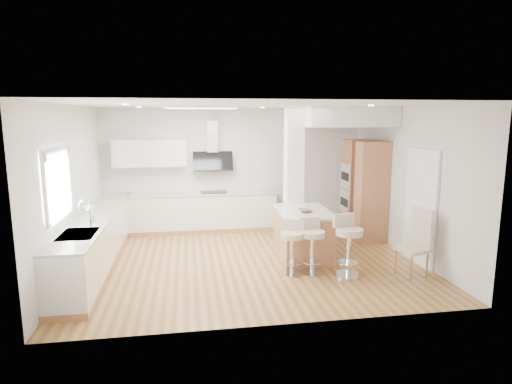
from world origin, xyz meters
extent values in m
plane|color=#A9783E|center=(0.00, 0.00, 0.00)|extent=(6.00, 6.00, 0.00)
cube|color=white|center=(0.00, 0.00, 0.00)|extent=(6.00, 5.00, 0.02)
cube|color=silver|center=(0.00, 2.50, 1.40)|extent=(6.00, 0.04, 2.80)
cube|color=silver|center=(-3.00, 0.00, 1.40)|extent=(0.04, 5.00, 2.80)
cube|color=silver|center=(3.00, 0.00, 1.40)|extent=(0.04, 5.00, 2.80)
cube|color=white|center=(-0.80, 0.60, 2.77)|extent=(1.40, 0.95, 0.05)
cube|color=silver|center=(-0.80, 0.60, 2.76)|extent=(1.25, 0.80, 0.03)
cylinder|color=white|center=(-2.00, 1.50, 2.78)|extent=(0.10, 0.10, 0.02)
cylinder|color=white|center=(-2.00, -0.50, 2.78)|extent=(0.10, 0.10, 0.02)
cylinder|color=white|center=(0.50, 1.50, 2.78)|extent=(0.10, 0.10, 0.02)
cylinder|color=white|center=(2.00, 1.00, 2.78)|extent=(0.10, 0.10, 0.02)
cylinder|color=white|center=(2.00, -0.50, 2.78)|extent=(0.10, 0.10, 0.02)
cube|color=white|center=(-2.96, -0.90, 1.65)|extent=(0.03, 1.15, 0.95)
cube|color=white|center=(-2.95, -0.90, 2.15)|extent=(0.04, 1.28, 0.06)
cube|color=white|center=(-2.95, -0.90, 1.15)|extent=(0.04, 1.28, 0.06)
cube|color=white|center=(-2.95, -1.51, 1.65)|extent=(0.04, 0.06, 0.95)
cube|color=white|center=(-2.95, -0.29, 1.65)|extent=(0.04, 0.06, 0.95)
cube|color=#94979B|center=(-2.94, -0.90, 2.08)|extent=(0.03, 1.18, 0.14)
cube|color=#4A443A|center=(2.99, -0.60, 1.00)|extent=(0.02, 0.90, 2.00)
cube|color=white|center=(2.97, -0.60, 1.00)|extent=(0.05, 1.00, 2.10)
cube|color=#BE7E51|center=(-2.70, 0.25, 0.05)|extent=(0.60, 4.50, 0.10)
cube|color=silver|center=(-2.70, 0.25, 0.48)|extent=(0.60, 4.50, 0.76)
cube|color=beige|center=(-2.70, 0.25, 0.88)|extent=(0.63, 4.50, 0.04)
cube|color=silver|center=(-2.70, -1.00, 0.89)|extent=(0.50, 0.75, 0.02)
cube|color=silver|center=(-2.70, -1.18, 0.84)|extent=(0.40, 0.34, 0.10)
cube|color=silver|center=(-2.70, -0.82, 0.84)|extent=(0.40, 0.34, 0.10)
cylinder|color=silver|center=(-2.58, -0.70, 1.08)|extent=(0.02, 0.02, 0.36)
torus|color=silver|center=(-2.65, -0.70, 1.26)|extent=(0.18, 0.02, 0.18)
imported|color=#50934B|center=(-2.65, -0.35, 1.06)|extent=(0.17, 0.12, 0.33)
cube|color=#BE7E51|center=(-0.75, 2.20, 0.05)|extent=(3.30, 0.60, 0.10)
cube|color=silver|center=(-0.75, 2.20, 0.48)|extent=(3.30, 0.60, 0.76)
cube|color=beige|center=(-0.75, 2.20, 0.88)|extent=(3.33, 0.63, 0.04)
cube|color=black|center=(-0.50, 2.20, 0.91)|extent=(0.60, 0.40, 0.01)
cube|color=silver|center=(-1.90, 2.33, 1.80)|extent=(1.60, 0.34, 0.60)
cube|color=silver|center=(-0.50, 2.40, 2.15)|extent=(0.25, 0.18, 0.70)
cube|color=black|center=(-0.50, 2.32, 1.60)|extent=(0.90, 0.26, 0.44)
cube|color=white|center=(1.05, 0.95, 1.40)|extent=(0.35, 0.35, 2.80)
cube|color=white|center=(2.10, 1.40, 2.60)|extent=(1.78, 2.20, 0.40)
cube|color=#BE7E51|center=(2.68, 1.50, 1.05)|extent=(0.62, 0.62, 2.10)
cube|color=#BE7E51|center=(2.68, 0.80, 1.05)|extent=(0.62, 0.40, 2.10)
cube|color=silver|center=(2.37, 1.50, 1.30)|extent=(0.02, 0.55, 0.55)
cube|color=silver|center=(2.37, 1.50, 0.72)|extent=(0.02, 0.55, 0.55)
cube|color=black|center=(2.36, 1.50, 1.30)|extent=(0.01, 0.45, 0.18)
cube|color=black|center=(2.36, 1.50, 0.72)|extent=(0.01, 0.45, 0.18)
cube|color=#BE7E51|center=(1.03, 0.09, 0.42)|extent=(0.94, 1.41, 0.84)
cube|color=beige|center=(1.03, 0.09, 0.86)|extent=(1.02, 1.49, 0.04)
imported|color=slate|center=(1.02, -0.05, 0.91)|extent=(0.26, 0.26, 0.06)
sphere|color=orange|center=(1.06, -0.06, 0.92)|extent=(0.07, 0.07, 0.07)
sphere|color=orange|center=(0.98, -0.03, 0.92)|extent=(0.07, 0.07, 0.07)
sphere|color=olive|center=(1.02, -0.09, 0.92)|extent=(0.07, 0.07, 0.07)
cylinder|color=silver|center=(0.60, -0.80, 0.01)|extent=(0.54, 0.54, 0.03)
cylinder|color=silver|center=(0.60, -0.80, 0.33)|extent=(0.09, 0.09, 0.60)
cylinder|color=silver|center=(0.60, -0.80, 0.20)|extent=(0.42, 0.42, 0.01)
cylinder|color=beige|center=(0.60, -0.80, 0.67)|extent=(0.51, 0.51, 0.09)
cube|color=beige|center=(0.66, -0.66, 0.81)|extent=(0.34, 0.18, 0.20)
cylinder|color=silver|center=(0.93, -0.83, 0.01)|extent=(0.45, 0.45, 0.03)
cylinder|color=silver|center=(0.93, -0.83, 0.33)|extent=(0.07, 0.07, 0.62)
cylinder|color=silver|center=(0.93, -0.83, 0.21)|extent=(0.35, 0.35, 0.01)
cylinder|color=beige|center=(0.93, -0.83, 0.69)|extent=(0.43, 0.43, 0.10)
cube|color=beige|center=(0.92, -0.68, 0.83)|extent=(0.37, 0.08, 0.21)
cylinder|color=silver|center=(1.50, -1.02, 0.02)|extent=(0.55, 0.55, 0.03)
cylinder|color=silver|center=(1.50, -1.02, 0.36)|extent=(0.09, 0.09, 0.68)
cylinder|color=silver|center=(1.50, -1.02, 0.23)|extent=(0.43, 0.43, 0.02)
cylinder|color=beige|center=(1.50, -1.02, 0.75)|extent=(0.53, 0.53, 0.10)
cube|color=beige|center=(1.46, -0.86, 0.91)|extent=(0.40, 0.14, 0.23)
cube|color=beige|center=(2.52, -1.19, 0.45)|extent=(0.54, 0.54, 0.06)
cube|color=beige|center=(2.70, -1.14, 0.77)|extent=(0.16, 0.40, 0.69)
cylinder|color=#BE7E51|center=(2.40, -1.41, 0.21)|extent=(0.04, 0.04, 0.42)
cylinder|color=#BE7E51|center=(2.30, -1.07, 0.21)|extent=(0.04, 0.04, 0.42)
cylinder|color=#BE7E51|center=(2.74, -1.31, 0.21)|extent=(0.04, 0.04, 0.42)
cylinder|color=#BE7E51|center=(2.64, -0.98, 0.21)|extent=(0.04, 0.04, 0.42)
camera|label=1|loc=(-1.09, -7.43, 2.60)|focal=30.00mm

